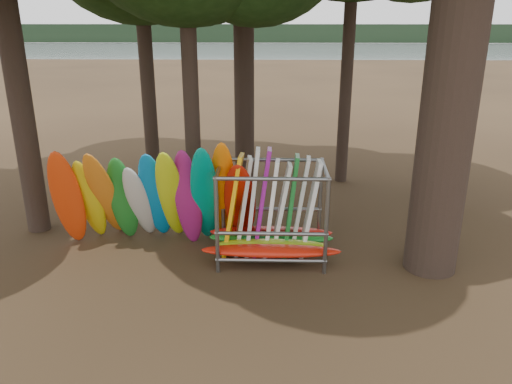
{
  "coord_description": "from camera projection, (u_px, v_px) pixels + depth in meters",
  "views": [
    {
      "loc": [
        0.6,
        -9.93,
        5.41
      ],
      "look_at": [
        0.29,
        1.5,
        1.4
      ],
      "focal_mm": 35.0,
      "sensor_mm": 36.0,
      "label": 1
    }
  ],
  "objects": [
    {
      "name": "ground",
      "position": [
        241.0,
        273.0,
        11.17
      ],
      "size": [
        120.0,
        120.0,
        0.0
      ],
      "primitive_type": "plane",
      "color": "#47331E",
      "rests_on": "ground"
    },
    {
      "name": "lake",
      "position": [
        266.0,
        60.0,
        67.77
      ],
      "size": [
        160.0,
        160.0,
        0.0
      ],
      "primitive_type": "plane",
      "color": "gray",
      "rests_on": "ground"
    },
    {
      "name": "far_shore",
      "position": [
        268.0,
        33.0,
        114.28
      ],
      "size": [
        160.0,
        4.0,
        4.0
      ],
      "primitive_type": "cube",
      "color": "black",
      "rests_on": "ground"
    },
    {
      "name": "kayak_row",
      "position": [
        158.0,
        198.0,
        12.05
      ],
      "size": [
        4.94,
        2.21,
        3.0
      ],
      "color": "red",
      "rests_on": "ground"
    },
    {
      "name": "storage_rack",
      "position": [
        271.0,
        217.0,
        11.57
      ],
      "size": [
        3.19,
        1.58,
        2.63
      ],
      "color": "slate",
      "rests_on": "ground"
    }
  ]
}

